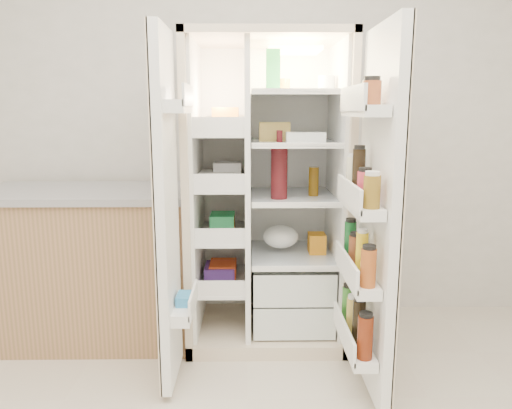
{
  "coord_description": "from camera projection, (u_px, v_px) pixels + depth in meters",
  "views": [
    {
      "loc": [
        0.01,
        -1.25,
        1.38
      ],
      "look_at": [
        0.05,
        1.25,
        0.9
      ],
      "focal_mm": 34.0,
      "sensor_mm": 36.0,
      "label": 1
    }
  ],
  "objects": [
    {
      "name": "refrigerator",
      "position": [
        269.0,
        216.0,
        2.97
      ],
      "size": [
        0.92,
        0.7,
        1.8
      ],
      "color": "beige",
      "rests_on": "floor"
    },
    {
      "name": "kitchen_counter",
      "position": [
        91.0,
        264.0,
        2.96
      ],
      "size": [
        1.27,
        0.68,
        0.92
      ],
      "color": "#A87954",
      "rests_on": "floor"
    },
    {
      "name": "wall_back",
      "position": [
        247.0,
        115.0,
        3.19
      ],
      "size": [
        4.0,
        0.02,
        2.7
      ],
      "primitive_type": "cube",
      "color": "silver",
      "rests_on": "floor"
    },
    {
      "name": "fridge_door",
      "position": [
        374.0,
        222.0,
        2.27
      ],
      "size": [
        0.17,
        0.58,
        1.72
      ],
      "color": "white",
      "rests_on": "floor"
    },
    {
      "name": "freezer_door",
      "position": [
        168.0,
        214.0,
        2.34
      ],
      "size": [
        0.15,
        0.4,
        1.72
      ],
      "color": "white",
      "rests_on": "floor"
    }
  ]
}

